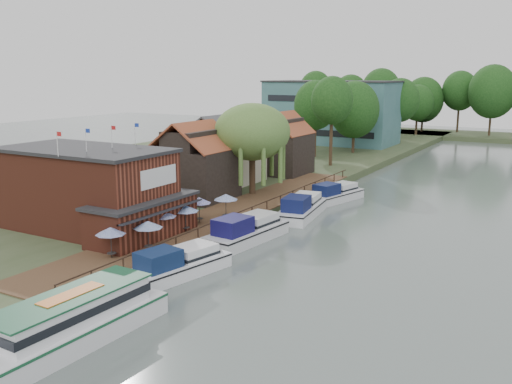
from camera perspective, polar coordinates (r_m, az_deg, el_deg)
The scene contains 28 objects.
ground at distance 44.90m, azimuth -0.97°, elevation -7.26°, with size 260.00×260.00×0.00m, color #586561.
land_bank at distance 89.35m, azimuth -6.05°, elevation 2.61°, with size 50.00×140.00×1.00m, color #384728.
quay_deck at distance 56.81m, azimuth -2.76°, elevation -2.08°, with size 6.00×50.00×0.10m, color #47301E.
quay_rail at distance 55.76m, azimuth -0.14°, elevation -1.86°, with size 0.20×49.00×1.00m, color black, non-canonical shape.
pub at distance 51.33m, azimuth -15.14°, elevation 0.14°, with size 20.00×11.00×7.30m, color maroon, non-canonical shape.
hotel_block at distance 115.33m, azimuth 7.51°, elevation 7.95°, with size 25.40×12.40×12.30m, color #38666B, non-canonical shape.
cottage_a at distance 63.12m, azimuth -6.21°, elevation 3.15°, with size 8.60×7.60×8.50m, color black, non-canonical shape.
cottage_b at distance 72.95m, azimuth -3.51°, elevation 4.36°, with size 9.60×8.60×8.50m, color beige, non-canonical shape.
cottage_c at distance 78.67m, azimuth 2.55°, elevation 4.91°, with size 7.60×7.60×8.50m, color black, non-canonical shape.
willow at distance 64.70m, azimuth -0.38°, elevation 4.29°, with size 8.60×8.60×10.43m, color #476B2D, non-canonical shape.
umbrella_0 at distance 43.95m, azimuth -14.29°, elevation -4.93°, with size 2.26×2.26×2.38m, color navy, non-canonical shape.
umbrella_1 at distance 45.12m, azimuth -10.72°, elevation -4.32°, with size 2.33×2.33×2.38m, color navy, non-canonical shape.
umbrella_2 at distance 48.34m, azimuth -9.29°, elevation -3.19°, with size 2.32×2.32×2.38m, color navy, non-canonical shape.
umbrella_3 at distance 49.96m, azimuth -7.06°, elevation -2.63°, with size 2.33×2.33×2.38m, color #1C459C, non-canonical shape.
umbrella_4 at distance 52.90m, azimuth -5.70°, elevation -1.79°, with size 2.24×2.24×2.38m, color navy, non-canonical shape.
umbrella_5 at distance 54.12m, azimuth -3.03°, elevation -1.44°, with size 2.31×2.31×2.38m, color navy, non-canonical shape.
cruiser_0 at distance 42.46m, azimuth -7.75°, elevation -6.81°, with size 3.17×9.81×2.37m, color white, non-canonical shape.
cruiser_1 at distance 50.50m, azimuth -0.93°, elevation -3.55°, with size 3.41×10.55×2.58m, color silver, non-canonical shape.
cruiser_2 at distance 59.29m, azimuth 4.61°, elevation -1.30°, with size 3.35×10.34×2.53m, color silver, non-canonical shape.
cruiser_3 at distance 67.16m, azimuth 7.96°, elevation 0.07°, with size 3.06×9.48×2.28m, color silver, non-canonical shape.
tour_boat at distance 33.32m, azimuth -18.72°, elevation -12.22°, with size 3.74×13.24×2.89m, color silver, non-canonical shape.
swan at distance 37.53m, azimuth -17.17°, elevation -11.38°, with size 0.44×0.44×0.44m, color white.
bank_tree_0 at distance 86.26m, azimuth 7.56°, elevation 7.03°, with size 6.24×6.24×13.31m, color #143811, non-canonical shape.
bank_tree_1 at distance 95.10m, azimuth 5.95°, elevation 7.30°, with size 7.08×7.08×12.63m, color #143811, non-canonical shape.
bank_tree_2 at distance 101.17m, azimuth 9.78°, elevation 7.40°, with size 8.61×8.61×12.45m, color #143811, non-canonical shape.
bank_tree_3 at distance 119.36m, azimuth 14.17°, elevation 7.94°, with size 7.66×7.66×12.79m, color #143811, non-canonical shape.
bank_tree_4 at distance 128.78m, azimuth 11.56°, elevation 7.94°, with size 6.26×6.26×11.08m, color #143811, non-canonical shape.
bank_tree_5 at distance 134.57m, azimuth 15.82°, elevation 7.93°, with size 7.13×7.13×11.26m, color #143811, non-canonical shape.
Camera 1 is at (21.74, -36.45, 14.64)m, focal length 40.00 mm.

